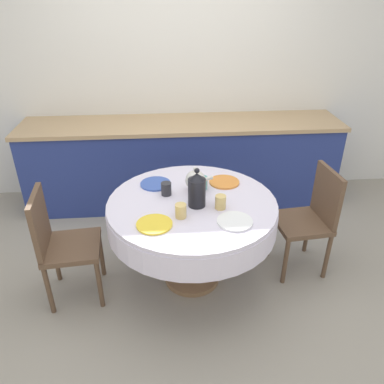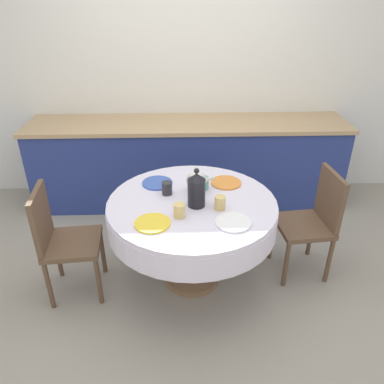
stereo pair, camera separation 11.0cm
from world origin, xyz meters
name	(u,v)px [view 1 (the left image)]	position (x,y,z in m)	size (l,w,h in m)	color
ground_plane	(192,278)	(0.00, 0.00, 0.00)	(12.00, 12.00, 0.00)	#9E937F
wall_back	(179,74)	(0.00, 1.63, 1.30)	(7.00, 0.05, 2.60)	silver
kitchen_counter	(182,163)	(0.00, 1.30, 0.45)	(3.24, 0.64, 0.90)	navy
dining_table	(192,216)	(0.00, 0.00, 0.61)	(1.25, 1.25, 0.73)	olive
chair_left	(311,215)	(0.96, 0.10, 0.50)	(0.44, 0.44, 0.89)	brown
chair_right	(60,241)	(-0.96, -0.09, 0.50)	(0.44, 0.44, 0.89)	brown
plate_near_left	(154,224)	(-0.27, -0.28, 0.74)	(0.24, 0.24, 0.01)	yellow
cup_near_left	(181,211)	(-0.09, -0.20, 0.78)	(0.08, 0.08, 0.10)	#DBB766
plate_near_right	(235,221)	(0.26, -0.29, 0.74)	(0.24, 0.24, 0.01)	white
cup_near_right	(221,202)	(0.19, -0.10, 0.78)	(0.08, 0.08, 0.10)	#DBB766
plate_far_left	(156,184)	(-0.27, 0.29, 0.74)	(0.24, 0.24, 0.01)	#3856AD
cup_far_left	(166,189)	(-0.18, 0.12, 0.78)	(0.08, 0.08, 0.10)	#28282D
plate_far_right	(224,182)	(0.28, 0.27, 0.74)	(0.24, 0.24, 0.01)	orange
cup_far_right	(202,183)	(0.10, 0.20, 0.78)	(0.08, 0.08, 0.10)	#5BA39E
coffee_carafe	(197,190)	(0.03, -0.05, 0.86)	(0.13, 0.13, 0.29)	black
teapot	(196,180)	(0.04, 0.16, 0.82)	(0.21, 0.15, 0.20)	silver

